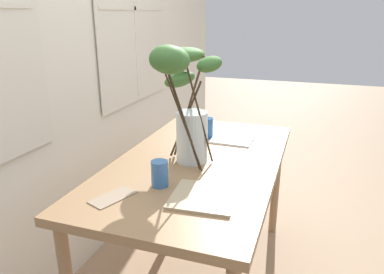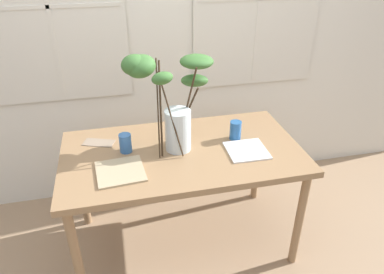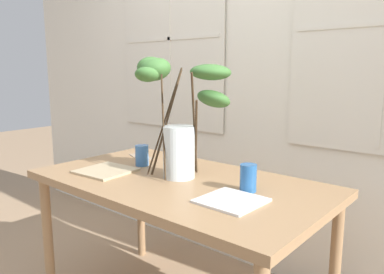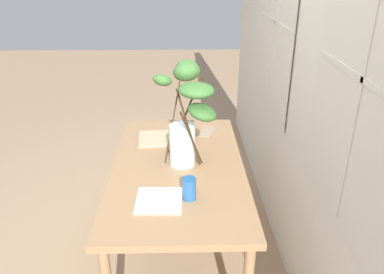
{
  "view_description": "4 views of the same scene",
  "coord_description": "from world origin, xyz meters",
  "px_view_note": "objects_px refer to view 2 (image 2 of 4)",
  "views": [
    {
      "loc": [
        -1.69,
        -0.55,
        1.5
      ],
      "look_at": [
        -0.09,
        0.0,
        0.93
      ],
      "focal_mm": 34.26,
      "sensor_mm": 36.0,
      "label": 1
    },
    {
      "loc": [
        -0.37,
        -1.86,
        1.96
      ],
      "look_at": [
        0.06,
        -0.02,
        0.87
      ],
      "focal_mm": 33.53,
      "sensor_mm": 36.0,
      "label": 2
    },
    {
      "loc": [
        1.22,
        -1.34,
        1.31
      ],
      "look_at": [
        0.03,
        0.07,
        0.98
      ],
      "focal_mm": 35.15,
      "sensor_mm": 36.0,
      "label": 3
    },
    {
      "loc": [
        2.09,
        0.04,
        1.94
      ],
      "look_at": [
        0.02,
        0.09,
        0.97
      ],
      "focal_mm": 35.64,
      "sensor_mm": 36.0,
      "label": 4
    }
  ],
  "objects_px": {
    "dining_table": "(182,161)",
    "drinking_glass_blue_right": "(235,130)",
    "drinking_glass_blue_left": "(125,143)",
    "plate_square_right": "(247,150)",
    "plate_square_left": "(120,171)",
    "vase_with_branches": "(171,96)"
  },
  "relations": [
    {
      "from": "vase_with_branches",
      "to": "plate_square_right",
      "type": "height_order",
      "value": "vase_with_branches"
    },
    {
      "from": "dining_table",
      "to": "plate_square_right",
      "type": "bearing_deg",
      "value": -14.29
    },
    {
      "from": "dining_table",
      "to": "plate_square_right",
      "type": "distance_m",
      "value": 0.41
    },
    {
      "from": "vase_with_branches",
      "to": "plate_square_left",
      "type": "relative_size",
      "value": 2.35
    },
    {
      "from": "vase_with_branches",
      "to": "plate_square_left",
      "type": "distance_m",
      "value": 0.52
    },
    {
      "from": "drinking_glass_blue_left",
      "to": "plate_square_left",
      "type": "height_order",
      "value": "drinking_glass_blue_left"
    },
    {
      "from": "drinking_glass_blue_right",
      "to": "plate_square_right",
      "type": "xyz_separation_m",
      "value": [
        0.02,
        -0.16,
        -0.06
      ]
    },
    {
      "from": "dining_table",
      "to": "plate_square_left",
      "type": "height_order",
      "value": "plate_square_left"
    },
    {
      "from": "vase_with_branches",
      "to": "drinking_glass_blue_left",
      "type": "relative_size",
      "value": 5.27
    },
    {
      "from": "vase_with_branches",
      "to": "plate_square_left",
      "type": "height_order",
      "value": "vase_with_branches"
    },
    {
      "from": "drinking_glass_blue_left",
      "to": "plate_square_right",
      "type": "bearing_deg",
      "value": -12.87
    },
    {
      "from": "dining_table",
      "to": "vase_with_branches",
      "type": "height_order",
      "value": "vase_with_branches"
    },
    {
      "from": "dining_table",
      "to": "drinking_glass_blue_left",
      "type": "xyz_separation_m",
      "value": [
        -0.34,
        0.07,
        0.14
      ]
    },
    {
      "from": "dining_table",
      "to": "drinking_glass_blue_right",
      "type": "distance_m",
      "value": 0.4
    },
    {
      "from": "vase_with_branches",
      "to": "drinking_glass_blue_right",
      "type": "relative_size",
      "value": 5.0
    },
    {
      "from": "vase_with_branches",
      "to": "drinking_glass_blue_left",
      "type": "bearing_deg",
      "value": 177.6
    },
    {
      "from": "drinking_glass_blue_left",
      "to": "plate_square_right",
      "type": "distance_m",
      "value": 0.75
    },
    {
      "from": "drinking_glass_blue_left",
      "to": "drinking_glass_blue_right",
      "type": "xyz_separation_m",
      "value": [
        0.71,
        -0.0,
        0.0
      ]
    },
    {
      "from": "vase_with_branches",
      "to": "plate_square_right",
      "type": "bearing_deg",
      "value": -19.35
    },
    {
      "from": "dining_table",
      "to": "plate_square_left",
      "type": "relative_size",
      "value": 5.61
    },
    {
      "from": "drinking_glass_blue_left",
      "to": "plate_square_left",
      "type": "bearing_deg",
      "value": -102.42
    },
    {
      "from": "drinking_glass_blue_left",
      "to": "drinking_glass_blue_right",
      "type": "relative_size",
      "value": 0.95
    }
  ]
}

